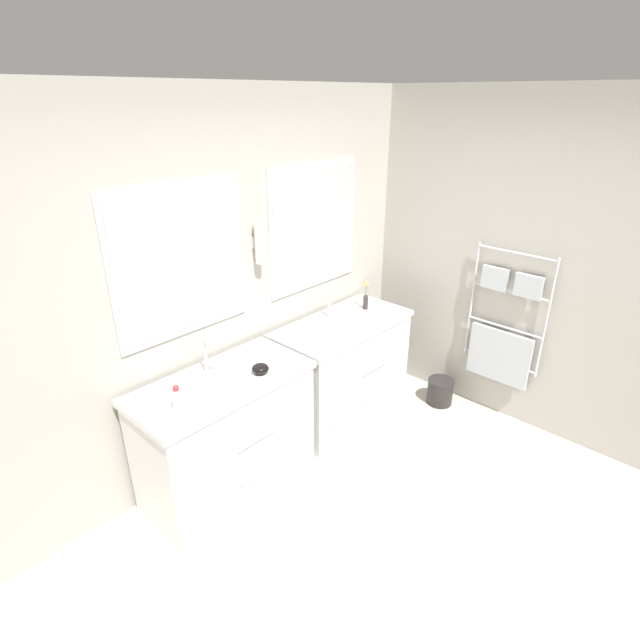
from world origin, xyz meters
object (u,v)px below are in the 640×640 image
toiletry_bottle (177,400)px  flower_vase (366,298)px  waste_bin (440,391)px  amenity_bowl (260,369)px  vanity_right (346,370)px  vanity_left (230,437)px

toiletry_bottle → flower_vase: (1.90, 0.13, 0.02)m
waste_bin → toiletry_bottle: bearing=169.0°
amenity_bowl → flower_vase: (1.30, 0.16, 0.06)m
amenity_bowl → vanity_right: bearing=5.0°
vanity_left → vanity_right: (1.20, 0.00, 0.00)m
toiletry_bottle → waste_bin: (2.28, -0.44, -0.82)m
toiletry_bottle → flower_vase: flower_vase is taller
vanity_right → flower_vase: (0.33, 0.07, 0.52)m
vanity_left → flower_vase: bearing=2.8°
amenity_bowl → flower_vase: 1.31m
vanity_right → amenity_bowl: amenity_bowl is taller
toiletry_bottle → waste_bin: 2.47m
amenity_bowl → waste_bin: size_ratio=0.49×
amenity_bowl → waste_bin: amenity_bowl is taller
vanity_left → toiletry_bottle: bearing=-171.2°
vanity_left → toiletry_bottle: (-0.37, -0.06, 0.50)m
amenity_bowl → waste_bin: 1.91m
flower_vase → vanity_left: bearing=-177.2°
vanity_right → amenity_bowl: bearing=-175.0°
vanity_right → amenity_bowl: 1.08m
toiletry_bottle → waste_bin: toiletry_bottle is taller
vanity_left → toiletry_bottle: toiletry_bottle is taller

